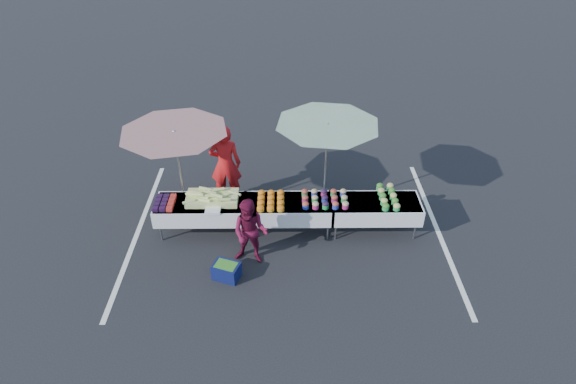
{
  "coord_description": "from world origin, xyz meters",
  "views": [
    {
      "loc": [
        -0.07,
        -7.94,
        6.58
      ],
      "look_at": [
        0.0,
        0.0,
        1.0
      ],
      "focal_mm": 30.0,
      "sensor_mm": 36.0,
      "label": 1
    }
  ],
  "objects_px": {
    "storage_bin": "(226,271)",
    "umbrella_right": "(327,132)",
    "table_left": "(201,209)",
    "table_right": "(375,208)",
    "umbrella_left": "(175,139)",
    "customer": "(250,232)",
    "table_center": "(288,208)",
    "vendor": "(225,164)"
  },
  "relations": [
    {
      "from": "table_right",
      "to": "umbrella_left",
      "type": "relative_size",
      "value": 0.73
    },
    {
      "from": "vendor",
      "to": "table_left",
      "type": "bearing_deg",
      "value": 68.05
    },
    {
      "from": "customer",
      "to": "umbrella_right",
      "type": "height_order",
      "value": "umbrella_right"
    },
    {
      "from": "table_left",
      "to": "table_right",
      "type": "bearing_deg",
      "value": 0.0
    },
    {
      "from": "table_left",
      "to": "table_center",
      "type": "relative_size",
      "value": 1.0
    },
    {
      "from": "customer",
      "to": "umbrella_left",
      "type": "xyz_separation_m",
      "value": [
        -1.49,
        1.32,
        1.28
      ]
    },
    {
      "from": "umbrella_right",
      "to": "vendor",
      "type": "bearing_deg",
      "value": 168.1
    },
    {
      "from": "table_center",
      "to": "umbrella_right",
      "type": "height_order",
      "value": "umbrella_right"
    },
    {
      "from": "table_center",
      "to": "storage_bin",
      "type": "distance_m",
      "value": 1.86
    },
    {
      "from": "customer",
      "to": "umbrella_left",
      "type": "relative_size",
      "value": 0.56
    },
    {
      "from": "table_center",
      "to": "umbrella_right",
      "type": "bearing_deg",
      "value": 41.3
    },
    {
      "from": "table_center",
      "to": "customer",
      "type": "bearing_deg",
      "value": -128.08
    },
    {
      "from": "customer",
      "to": "storage_bin",
      "type": "relative_size",
      "value": 2.48
    },
    {
      "from": "storage_bin",
      "to": "umbrella_right",
      "type": "bearing_deg",
      "value": 66.44
    },
    {
      "from": "table_center",
      "to": "table_right",
      "type": "height_order",
      "value": "same"
    },
    {
      "from": "table_right",
      "to": "customer",
      "type": "relative_size",
      "value": 1.3
    },
    {
      "from": "table_right",
      "to": "customer",
      "type": "xyz_separation_m",
      "value": [
        -2.52,
        -0.92,
        0.13
      ]
    },
    {
      "from": "table_left",
      "to": "umbrella_left",
      "type": "bearing_deg",
      "value": 136.1
    },
    {
      "from": "table_right",
      "to": "vendor",
      "type": "xyz_separation_m",
      "value": [
        -3.18,
        1.16,
        0.37
      ]
    },
    {
      "from": "table_center",
      "to": "storage_bin",
      "type": "bearing_deg",
      "value": -130.38
    },
    {
      "from": "table_right",
      "to": "umbrella_right",
      "type": "xyz_separation_m",
      "value": [
        -1.0,
        0.7,
        1.4
      ]
    },
    {
      "from": "umbrella_left",
      "to": "umbrella_right",
      "type": "xyz_separation_m",
      "value": [
        3.02,
        0.3,
        -0.01
      ]
    },
    {
      "from": "customer",
      "to": "umbrella_left",
      "type": "height_order",
      "value": "umbrella_left"
    },
    {
      "from": "table_left",
      "to": "umbrella_right",
      "type": "distance_m",
      "value": 3.04
    },
    {
      "from": "table_left",
      "to": "umbrella_left",
      "type": "xyz_separation_m",
      "value": [
        -0.42,
        0.4,
        1.41
      ]
    },
    {
      "from": "vendor",
      "to": "umbrella_right",
      "type": "bearing_deg",
      "value": 165.98
    },
    {
      "from": "storage_bin",
      "to": "vendor",
      "type": "bearing_deg",
      "value": 114.62
    },
    {
      "from": "umbrella_left",
      "to": "table_center",
      "type": "bearing_deg",
      "value": -10.23
    },
    {
      "from": "vendor",
      "to": "umbrella_right",
      "type": "xyz_separation_m",
      "value": [
        2.18,
        -0.46,
        1.03
      ]
    },
    {
      "from": "table_center",
      "to": "customer",
      "type": "height_order",
      "value": "customer"
    },
    {
      "from": "customer",
      "to": "umbrella_right",
      "type": "relative_size",
      "value": 0.55
    },
    {
      "from": "umbrella_right",
      "to": "table_center",
      "type": "bearing_deg",
      "value": -138.7
    },
    {
      "from": "table_right",
      "to": "storage_bin",
      "type": "bearing_deg",
      "value": -155.13
    },
    {
      "from": "table_right",
      "to": "umbrella_left",
      "type": "height_order",
      "value": "umbrella_left"
    },
    {
      "from": "table_center",
      "to": "storage_bin",
      "type": "xyz_separation_m",
      "value": [
        -1.17,
        -1.38,
        -0.42
      ]
    },
    {
      "from": "table_left",
      "to": "table_right",
      "type": "relative_size",
      "value": 1.0
    },
    {
      "from": "umbrella_left",
      "to": "storage_bin",
      "type": "height_order",
      "value": "umbrella_left"
    },
    {
      "from": "table_center",
      "to": "vendor",
      "type": "relative_size",
      "value": 0.98
    },
    {
      "from": "umbrella_left",
      "to": "storage_bin",
      "type": "bearing_deg",
      "value": -59.56
    },
    {
      "from": "table_left",
      "to": "storage_bin",
      "type": "xyz_separation_m",
      "value": [
        0.63,
        -1.38,
        -0.42
      ]
    },
    {
      "from": "storage_bin",
      "to": "customer",
      "type": "bearing_deg",
      "value": 65.32
    },
    {
      "from": "vendor",
      "to": "customer",
      "type": "height_order",
      "value": "vendor"
    }
  ]
}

